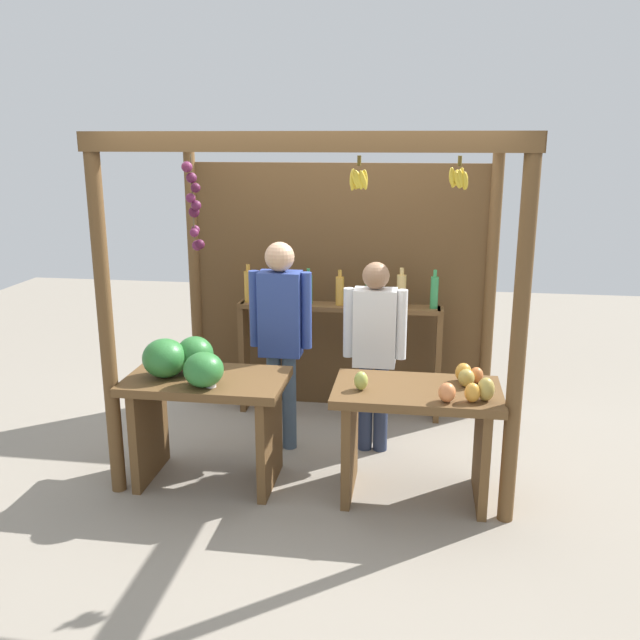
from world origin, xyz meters
TOP-DOWN VIEW (x-y plane):
  - ground_plane at (0.00, 0.00)m, footprint 12.00×12.00m
  - market_stall at (-0.00, 0.40)m, footprint 2.75×1.92m
  - fruit_counter_left at (-0.78, -0.69)m, footprint 1.11×0.68m
  - fruit_counter_right at (0.75, -0.68)m, footprint 1.11×0.64m
  - bottle_shelf_unit at (0.04, 0.68)m, footprint 1.76×0.22m
  - vendor_man at (-0.32, -0.06)m, footprint 0.48×0.22m
  - vendor_woman at (0.39, -0.00)m, footprint 0.48×0.20m

SIDE VIEW (x-z plane):
  - ground_plane at x=0.00m, z-range 0.00..0.00m
  - fruit_counter_right at x=0.75m, z-range 0.10..1.04m
  - fruit_counter_left at x=-0.78m, z-range 0.16..1.21m
  - bottle_shelf_unit at x=0.04m, z-range 0.13..1.49m
  - vendor_woman at x=0.39m, z-range 0.14..1.64m
  - vendor_man at x=-0.32m, z-range 0.17..1.81m
  - market_stall at x=0.00m, z-range 0.20..2.62m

